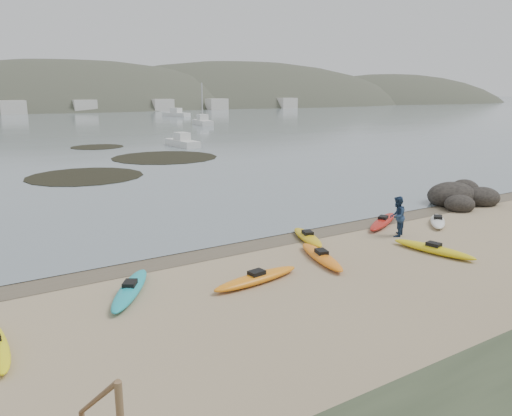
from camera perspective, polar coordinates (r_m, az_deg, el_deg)
ground at (r=22.86m, az=-0.00°, el=-3.66°), size 600.00×600.00×0.00m
wet_sand at (r=22.62m, az=0.41°, el=-3.84°), size 60.00×60.00×0.00m
kayaks at (r=20.27m, az=5.62°, el=-5.46°), size 22.22×7.68×0.34m
person_east at (r=24.14m, az=15.83°, el=-0.93°), size 1.16×1.08×1.90m
rock_cluster at (r=32.65m, az=22.37°, el=0.87°), size 5.08×3.70×1.61m
kelp_mats at (r=50.25m, az=-14.42°, el=5.25°), size 19.64×28.66×0.04m
moored_boats at (r=98.08m, az=-22.87°, el=8.65°), size 87.58×76.42×1.28m
far_hills at (r=219.66m, az=-18.90°, el=6.62°), size 550.00×135.00×80.00m
far_town at (r=164.49m, az=-26.66°, el=10.23°), size 199.00×5.00×4.00m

